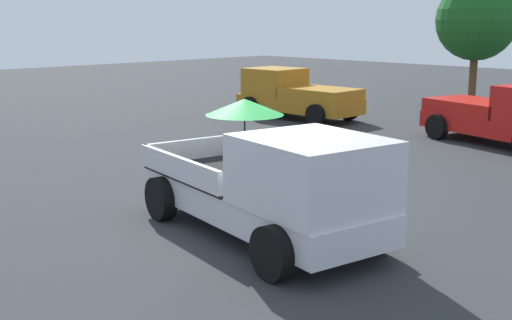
# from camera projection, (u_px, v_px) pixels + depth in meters

# --- Properties ---
(ground_plane) EXTENTS (80.00, 80.00, 0.00)m
(ground_plane) POSITION_uv_depth(u_px,v_px,m) (259.00, 234.00, 11.28)
(ground_plane) COLOR #2D3033
(pickup_truck_main) EXTENTS (5.29, 2.93, 2.27)m
(pickup_truck_main) POSITION_uv_depth(u_px,v_px,m) (275.00, 184.00, 10.71)
(pickup_truck_main) COLOR black
(pickup_truck_main) RESTS_ON ground
(pickup_truck_red) EXTENTS (5.09, 3.02, 1.80)m
(pickup_truck_red) POSITION_uv_depth(u_px,v_px,m) (508.00, 116.00, 19.05)
(pickup_truck_red) COLOR black
(pickup_truck_red) RESTS_ON ground
(pickup_truck_far) EXTENTS (4.85, 2.27, 1.80)m
(pickup_truck_far) POSITION_uv_depth(u_px,v_px,m) (294.00, 94.00, 24.43)
(pickup_truck_far) COLOR black
(pickup_truck_far) RESTS_ON ground
(tree_by_lot) EXTENTS (3.35, 3.35, 5.26)m
(tree_by_lot) POSITION_uv_depth(u_px,v_px,m) (477.00, 20.00, 27.17)
(tree_by_lot) COLOR brown
(tree_by_lot) RESTS_ON ground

